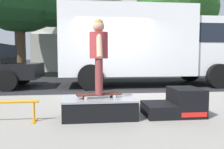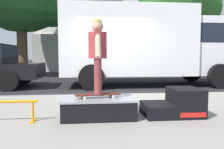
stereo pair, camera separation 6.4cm
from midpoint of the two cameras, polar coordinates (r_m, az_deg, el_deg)
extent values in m
plane|color=black|center=(6.99, 1.05, -5.10)|extent=(140.00, 140.00, 0.00)
cube|color=gray|center=(4.09, 6.63, -11.34)|extent=(50.00, 5.00, 0.12)
cube|color=black|center=(4.00, -3.56, -8.26)|extent=(1.23, 0.70, 0.34)
cube|color=gray|center=(3.97, -3.58, -6.05)|extent=(1.25, 0.72, 0.03)
cube|color=black|center=(4.20, 11.10, -8.59)|extent=(0.51, 0.68, 0.22)
cube|color=black|center=(4.35, 17.55, -6.45)|extent=(0.51, 0.68, 0.49)
cube|color=red|center=(4.08, 19.49, -9.49)|extent=(0.45, 0.01, 0.08)
cylinder|color=orange|center=(3.96, -19.39, -8.74)|extent=(0.04, 0.04, 0.33)
cube|color=orange|center=(4.00, -19.33, -10.99)|extent=(0.06, 0.28, 0.01)
cube|color=#4C1E14|center=(3.96, -3.75, -4.97)|extent=(0.80, 0.33, 0.02)
cylinder|color=silver|center=(4.11, -0.62, -5.08)|extent=(0.06, 0.04, 0.05)
cylinder|color=silver|center=(3.94, 0.10, -5.50)|extent=(0.06, 0.04, 0.05)
cylinder|color=silver|center=(4.01, -7.53, -5.38)|extent=(0.06, 0.04, 0.05)
cylinder|color=silver|center=(3.83, -7.10, -5.84)|extent=(0.06, 0.04, 0.05)
cylinder|color=brown|center=(4.00, -3.82, -0.35)|extent=(0.12, 0.12, 0.61)
cylinder|color=brown|center=(3.84, -3.72, -0.55)|extent=(0.12, 0.12, 0.61)
cylinder|color=#A53338|center=(3.91, -3.81, 7.27)|extent=(0.31, 0.31, 0.44)
cylinder|color=tan|center=(4.10, -3.94, 6.97)|extent=(0.10, 0.27, 0.42)
cylinder|color=tan|center=(3.71, -3.67, 7.22)|extent=(0.10, 0.27, 0.42)
sphere|color=tan|center=(3.94, -3.84, 11.91)|extent=(0.20, 0.20, 0.20)
sphere|color=tan|center=(3.94, -3.84, 12.68)|extent=(0.16, 0.16, 0.16)
cube|color=white|center=(9.17, 3.08, 8.18)|extent=(5.00, 2.35, 2.60)
cube|color=white|center=(10.31, 22.47, 6.33)|extent=(1.90, 2.16, 2.20)
cube|color=black|center=(10.34, 22.56, 9.01)|extent=(1.92, 2.19, 0.70)
cylinder|color=black|center=(11.31, 18.74, 0.68)|extent=(0.90, 0.28, 0.90)
cylinder|color=black|center=(9.24, 24.94, -0.34)|extent=(0.90, 0.28, 0.90)
cylinder|color=black|center=(10.23, -5.78, 0.51)|extent=(0.90, 0.28, 0.90)
cylinder|color=black|center=(7.89, -5.58, -0.71)|extent=(0.90, 0.28, 0.90)
cube|color=black|center=(9.17, -21.10, 0.91)|extent=(1.10, 1.85, 0.55)
cylinder|color=black|center=(10.18, -21.71, -0.32)|extent=(0.72, 0.24, 0.72)
cylinder|color=black|center=(8.42, -25.02, -1.41)|extent=(0.72, 0.24, 0.72)
cylinder|color=brown|center=(13.75, -22.07, 6.82)|extent=(0.56, 0.56, 3.57)
cylinder|color=brown|center=(15.10, 14.97, 6.24)|extent=(0.56, 0.56, 3.29)
sphere|color=#387A2D|center=(15.90, 19.68, 15.43)|extent=(3.06, 3.06, 3.06)
cube|color=silver|center=(21.60, -5.43, 9.46)|extent=(9.00, 7.50, 6.00)
cube|color=#B2ADA3|center=(17.52, -5.15, 5.34)|extent=(9.00, 0.50, 2.80)
camera|label=1|loc=(0.03, -90.32, -0.03)|focal=36.55mm
camera|label=2|loc=(0.03, 89.68, 0.03)|focal=36.55mm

